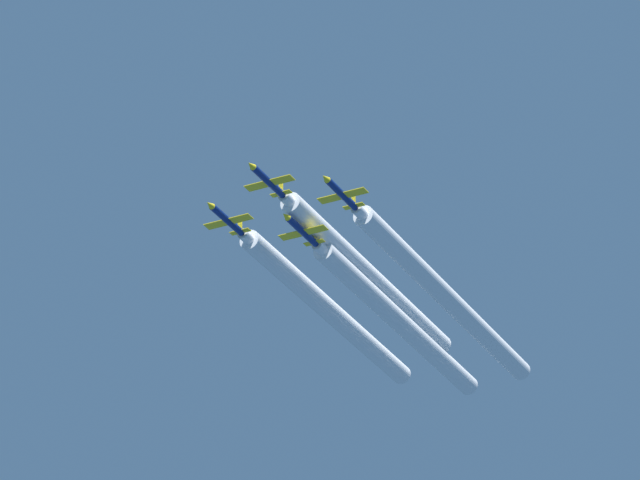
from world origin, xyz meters
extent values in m
cylinder|color=navy|center=(-0.35, 6.15, 184.23)|extent=(1.15, 9.95, 1.15)
cone|color=yellow|center=(-0.35, 11.96, 184.23)|extent=(1.09, 1.68, 1.09)
ellipsoid|color=#332D14|center=(-0.35, 8.34, 184.72)|extent=(0.63, 2.30, 0.52)
cube|color=yellow|center=(-0.35, 5.65, 184.15)|extent=(8.38, 1.99, 0.13)
cube|color=yellow|center=(-0.35, 1.64, 184.23)|extent=(3.56, 1.15, 0.13)
cube|color=yellow|center=(-0.35, 1.72, 185.70)|extent=(0.10, 1.36, 1.78)
cylinder|color=black|center=(-0.35, 0.91, 184.23)|extent=(0.86, 0.63, 0.86)
cylinder|color=navy|center=(-10.33, -0.23, 182.57)|extent=(1.15, 9.95, 1.15)
cone|color=yellow|center=(-10.33, 5.58, 182.57)|extent=(1.09, 1.68, 1.09)
ellipsoid|color=#332D14|center=(-10.33, 1.95, 183.06)|extent=(0.63, 2.30, 0.52)
cube|color=yellow|center=(-10.33, -0.73, 182.49)|extent=(8.38, 1.99, 0.13)
cube|color=yellow|center=(-10.33, -4.75, 182.57)|extent=(3.56, 1.15, 0.13)
cube|color=yellow|center=(-10.33, -4.66, 184.04)|extent=(0.10, 1.36, 1.78)
cylinder|color=black|center=(-10.33, -5.47, 182.57)|extent=(0.86, 0.63, 0.86)
cylinder|color=navy|center=(10.32, 0.40, 182.63)|extent=(1.15, 9.95, 1.15)
cone|color=yellow|center=(10.32, 6.21, 182.63)|extent=(1.09, 1.68, 1.09)
ellipsoid|color=#332D14|center=(10.32, 2.59, 183.12)|extent=(0.63, 2.30, 0.52)
cube|color=yellow|center=(10.32, -0.10, 182.54)|extent=(8.38, 1.99, 0.13)
cube|color=yellow|center=(10.32, -4.11, 182.63)|extent=(3.56, 1.15, 0.13)
cube|color=yellow|center=(10.32, -4.03, 184.10)|extent=(0.10, 1.36, 1.78)
cylinder|color=black|center=(10.32, -4.84, 182.63)|extent=(0.86, 0.63, 0.86)
cylinder|color=navy|center=(0.15, -6.71, 181.51)|extent=(1.15, 9.95, 1.15)
cone|color=yellow|center=(0.15, -0.90, 181.51)|extent=(1.09, 1.68, 1.09)
ellipsoid|color=#332D14|center=(0.15, -4.52, 182.00)|extent=(0.63, 2.30, 0.52)
cube|color=yellow|center=(0.15, -7.21, 181.42)|extent=(8.38, 1.99, 0.13)
cube|color=yellow|center=(0.15, -11.22, 181.51)|extent=(3.56, 1.15, 0.13)
cube|color=yellow|center=(0.15, -11.14, 182.97)|extent=(0.10, 1.36, 1.78)
cylinder|color=black|center=(0.15, -11.94, 181.51)|extent=(0.86, 0.63, 0.86)
cylinder|color=white|center=(-0.35, -25.42, 184.23)|extent=(1.90, 52.59, 1.90)
cylinder|color=white|center=(-0.35, -31.73, 184.23)|extent=(3.62, 60.47, 3.62)
cylinder|color=white|center=(-10.33, -34.87, 182.57)|extent=(1.90, 58.73, 1.90)
cylinder|color=white|center=(-10.33, -41.92, 182.57)|extent=(3.62, 67.54, 3.62)
cylinder|color=white|center=(10.32, -30.99, 182.63)|extent=(1.90, 52.24, 1.90)
cylinder|color=white|center=(10.32, -37.26, 182.63)|extent=(3.62, 60.08, 3.62)
cylinder|color=white|center=(0.15, -38.43, 181.51)|extent=(1.90, 52.90, 1.90)
cylinder|color=white|center=(0.15, -44.78, 181.51)|extent=(3.62, 60.84, 3.62)
camera|label=1|loc=(-151.78, 286.22, 2.04)|focal=128.45mm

